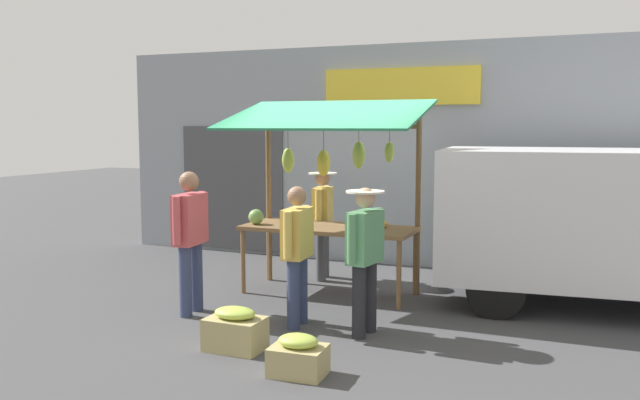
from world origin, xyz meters
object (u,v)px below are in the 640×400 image
(market_stall, at_px, (328,175))
(shopper_with_shopping_bag, at_px, (365,250))
(produce_crate_near, at_px, (235,330))
(shopper_in_grey_tee, at_px, (297,247))
(produce_crate_side, at_px, (298,356))
(vendor_with_sunhat, at_px, (323,216))
(shopper_with_ponytail, at_px, (190,232))
(parked_van, at_px, (619,215))

(market_stall, xyz_separation_m, shopper_with_shopping_bag, (-0.99, 1.49, -0.64))
(market_stall, height_order, produce_crate_near, market_stall)
(shopper_in_grey_tee, bearing_deg, produce_crate_near, 161.68)
(produce_crate_near, distance_m, produce_crate_side, 0.91)
(vendor_with_sunhat, distance_m, shopper_with_shopping_bag, 2.59)
(shopper_with_shopping_bag, bearing_deg, shopper_in_grey_tee, 96.90)
(shopper_in_grey_tee, distance_m, produce_crate_near, 1.18)
(shopper_in_grey_tee, relative_size, shopper_with_shopping_bag, 0.99)
(produce_crate_near, height_order, produce_crate_side, produce_crate_near)
(vendor_with_sunhat, xyz_separation_m, shopper_with_shopping_bag, (-1.36, 2.21, -0.00))
(produce_crate_near, relative_size, produce_crate_side, 1.12)
(vendor_with_sunhat, relative_size, shopper_with_ponytail, 0.94)
(shopper_in_grey_tee, xyz_separation_m, parked_van, (-3.21, -2.06, 0.26))
(vendor_with_sunhat, relative_size, produce_crate_near, 2.78)
(parked_van, bearing_deg, shopper_with_ponytail, 19.81)
(vendor_with_sunhat, xyz_separation_m, produce_crate_near, (-0.35, 3.13, -0.70))
(vendor_with_sunhat, distance_m, shopper_with_ponytail, 2.33)
(shopper_in_grey_tee, distance_m, shopper_with_shopping_bag, 0.77)
(vendor_with_sunhat, relative_size, produce_crate_side, 3.12)
(shopper_with_ponytail, height_order, parked_van, parked_van)
(produce_crate_side, bearing_deg, shopper_with_ponytail, -33.75)
(produce_crate_side, bearing_deg, shopper_with_shopping_bag, -97.61)
(shopper_with_shopping_bag, xyz_separation_m, produce_crate_near, (1.01, 0.92, -0.70))
(shopper_with_shopping_bag, distance_m, produce_crate_side, 1.49)
(vendor_with_sunhat, xyz_separation_m, parked_van, (-3.80, 0.12, 0.22))
(parked_van, relative_size, produce_crate_side, 9.19)
(parked_van, relative_size, produce_crate_near, 8.19)
(shopper_with_shopping_bag, xyz_separation_m, parked_van, (-2.44, -2.09, 0.23))
(market_stall, relative_size, parked_van, 0.55)
(shopper_in_grey_tee, xyz_separation_m, produce_crate_side, (-0.60, 1.32, -0.70))
(shopper_in_grey_tee, relative_size, parked_van, 0.34)
(shopper_in_grey_tee, bearing_deg, produce_crate_side, -159.80)
(produce_crate_near, bearing_deg, produce_crate_side, 156.08)
(market_stall, xyz_separation_m, produce_crate_side, (-0.82, 2.78, -1.37))
(parked_van, bearing_deg, market_stall, 5.00)
(market_stall, distance_m, shopper_in_grey_tee, 1.62)
(shopper_with_ponytail, height_order, shopper_in_grey_tee, shopper_with_ponytail)
(vendor_with_sunhat, relative_size, parked_van, 0.34)
(shopper_with_ponytail, distance_m, parked_van, 5.00)
(vendor_with_sunhat, height_order, produce_crate_near, vendor_with_sunhat)
(vendor_with_sunhat, height_order, shopper_with_shopping_bag, vendor_with_sunhat)
(market_stall, height_order, shopper_with_ponytail, market_stall)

